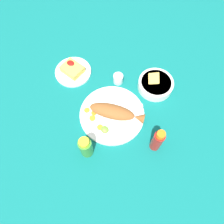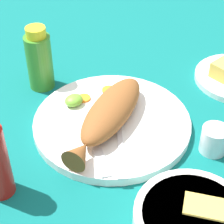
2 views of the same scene
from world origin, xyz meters
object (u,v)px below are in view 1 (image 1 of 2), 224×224
object	(u,v)px
fried_fish	(115,112)
hot_sauce_bottle_red	(158,140)
fork_near	(127,108)
side_plate_fries	(73,72)
guacamole_bowl	(156,84)
main_plate	(112,115)
fork_far	(129,117)
hot_sauce_bottle_green	(86,147)
salt_cup	(118,79)

from	to	relation	value
fried_fish	hot_sauce_bottle_red	bearing A→B (deg)	155.80
fork_near	hot_sauce_bottle_red	xyz separation A→B (m)	(-0.21, 0.07, 0.06)
side_plate_fries	guacamole_bowl	size ratio (longest dim) A/B	1.08
fork_near	main_plate	bearing A→B (deg)	-170.93
fork_near	fork_far	distance (m)	0.05
main_plate	guacamole_bowl	xyz separation A→B (m)	(-0.07, -0.27, 0.02)
main_plate	hot_sauce_bottle_red	size ratio (longest dim) A/B	1.91
fork_far	guacamole_bowl	bearing A→B (deg)	25.07
hot_sauce_bottle_green	side_plate_fries	distance (m)	0.45
fried_fish	guacamole_bowl	bearing A→B (deg)	-126.76
fork_far	main_plate	bearing A→B (deg)	142.18
hot_sauce_bottle_green	guacamole_bowl	world-z (taller)	hot_sauce_bottle_green
fried_fish	salt_cup	distance (m)	0.20
main_plate	side_plate_fries	xyz separation A→B (m)	(0.32, -0.07, -0.00)
fried_fish	fork_near	xyz separation A→B (m)	(-0.03, -0.06, -0.02)
fork_far	side_plate_fries	world-z (taller)	fork_far
fork_near	hot_sauce_bottle_green	world-z (taller)	hot_sauce_bottle_green
hot_sauce_bottle_green	guacamole_bowl	bearing A→B (deg)	-95.72
side_plate_fries	guacamole_bowl	distance (m)	0.45
hot_sauce_bottle_red	main_plate	bearing A→B (deg)	0.84
hot_sauce_bottle_red	fork_far	bearing A→B (deg)	-10.70
fork_far	guacamole_bowl	size ratio (longest dim) A/B	0.97
fork_near	guacamole_bowl	bearing A→B (deg)	29.51
salt_cup	side_plate_fries	xyz separation A→B (m)	(0.23, 0.11, -0.02)
fork_near	salt_cup	world-z (taller)	salt_cup
fried_fish	fork_near	world-z (taller)	fried_fish
fried_fish	hot_sauce_bottle_green	bearing A→B (deg)	69.60
salt_cup	fork_near	bearing A→B (deg)	142.69
fried_fish	salt_cup	xyz separation A→B (m)	(0.11, -0.17, -0.02)
fork_near	fork_far	xyz separation A→B (m)	(-0.03, 0.03, 0.00)
fork_far	salt_cup	distance (m)	0.22
fork_far	fork_near	bearing A→B (deg)	70.63
salt_cup	guacamole_bowl	distance (m)	0.20
side_plate_fries	main_plate	bearing A→B (deg)	167.88
fried_fish	hot_sauce_bottle_red	world-z (taller)	hot_sauce_bottle_red
guacamole_bowl	fork_far	bearing A→B (deg)	89.84
fork_near	side_plate_fries	bearing A→B (deg)	129.10
main_plate	fork_far	xyz separation A→B (m)	(-0.07, -0.04, 0.01)
guacamole_bowl	salt_cup	bearing A→B (deg)	27.98
hot_sauce_bottle_red	side_plate_fries	world-z (taller)	hot_sauce_bottle_red
salt_cup	hot_sauce_bottle_red	bearing A→B (deg)	153.79
main_plate	fried_fish	distance (m)	0.04
main_plate	guacamole_bowl	size ratio (longest dim) A/B	1.77
hot_sauce_bottle_red	hot_sauce_bottle_green	distance (m)	0.31
side_plate_fries	guacamole_bowl	world-z (taller)	guacamole_bowl
hot_sauce_bottle_green	guacamole_bowl	xyz separation A→B (m)	(-0.05, -0.48, -0.04)
hot_sauce_bottle_red	guacamole_bowl	bearing A→B (deg)	-56.17
salt_cup	side_plate_fries	distance (m)	0.25
salt_cup	hot_sauce_bottle_green	bearing A→B (deg)	107.79
main_plate	fried_fish	size ratio (longest dim) A/B	1.18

